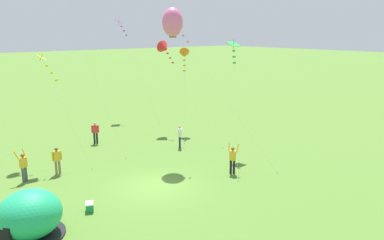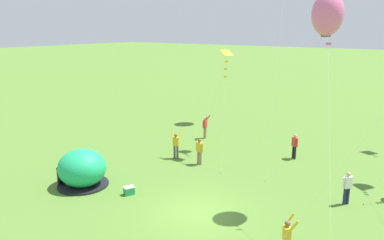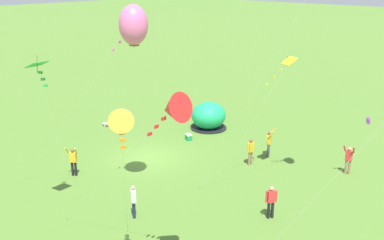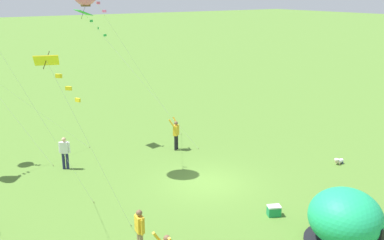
% 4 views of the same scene
% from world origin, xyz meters
% --- Properties ---
extents(ground_plane, '(300.00, 300.00, 0.00)m').
position_xyz_m(ground_plane, '(0.00, 0.00, 0.00)').
color(ground_plane, '#517A2D').
extents(popup_tent, '(2.81, 2.81, 2.10)m').
position_xyz_m(popup_tent, '(-7.11, -1.07, 1.00)').
color(popup_tent, '#1EAD6B').
rests_on(popup_tent, ground).
extents(cooler_box, '(0.56, 0.64, 0.44)m').
position_xyz_m(cooler_box, '(-4.16, -0.43, 0.22)').
color(cooler_box, '#1E8C4C').
rests_on(cooler_box, ground).
extents(person_flying_kite, '(0.72, 0.63, 1.89)m').
position_xyz_m(person_flying_kite, '(-5.57, 5.51, 1.00)').
color(person_flying_kite, '#4C4C51').
rests_on(person_flying_kite, ground).
extents(person_arms_raised, '(0.67, 0.72, 1.89)m').
position_xyz_m(person_arms_raised, '(4.85, -1.29, 1.00)').
color(person_arms_raised, black).
rests_on(person_arms_raised, ground).
extents(person_near_tent, '(0.42, 0.50, 1.72)m').
position_xyz_m(person_near_tent, '(5.53, 5.03, 0.96)').
color(person_near_tent, '#1E2347').
rests_on(person_near_tent, ground).
extents(person_center_field, '(0.59, 0.28, 1.72)m').
position_xyz_m(person_center_field, '(-3.62, 5.45, 0.96)').
color(person_center_field, '#8C7251').
rests_on(person_center_field, ground).
extents(person_watching_sky, '(0.50, 0.42, 1.72)m').
position_xyz_m(person_watching_sky, '(1.00, 10.01, 0.96)').
color(person_watching_sky, black).
rests_on(person_watching_sky, ground).
extents(kite_purple, '(1.46, 6.30, 9.94)m').
position_xyz_m(kite_purple, '(7.73, 17.65, 9.23)').
color(kite_purple, silver).
rests_on(kite_purple, ground).
extents(kite_red, '(1.05, 8.08, 7.85)m').
position_xyz_m(kite_red, '(7.93, 10.29, 7.21)').
color(kite_red, silver).
rests_on(kite_red, ground).
extents(kite_yellow, '(1.97, 3.59, 7.26)m').
position_xyz_m(kite_yellow, '(-3.10, 7.77, 6.63)').
color(kite_yellow, silver).
rests_on(kite_yellow, ground).
extents(kite_pink, '(3.59, 7.67, 10.17)m').
position_xyz_m(kite_pink, '(4.17, 3.92, 9.20)').
color(kite_pink, silver).
rests_on(kite_pink, ground).
extents(kite_green, '(4.71, 5.33, 8.12)m').
position_xyz_m(kite_green, '(8.27, 2.25, 7.45)').
color(kite_green, silver).
rests_on(kite_green, ground).
extents(kite_orange, '(3.50, 4.27, 7.25)m').
position_xyz_m(kite_orange, '(9.11, 9.03, 6.68)').
color(kite_orange, silver).
rests_on(kite_orange, ground).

